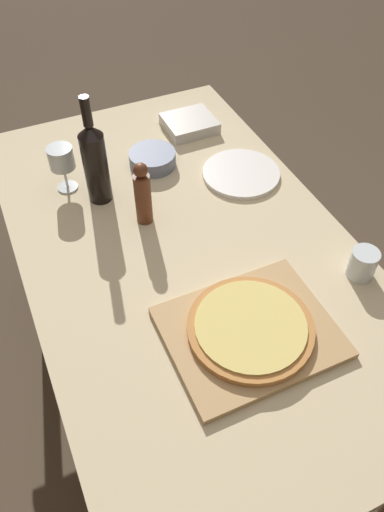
# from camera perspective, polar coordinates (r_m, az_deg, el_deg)

# --- Properties ---
(ground_plane) EXTENTS (12.00, 12.00, 0.00)m
(ground_plane) POSITION_cam_1_polar(r_m,az_deg,el_deg) (2.00, -0.51, -13.45)
(ground_plane) COLOR #4C3D2D
(dining_table) EXTENTS (0.89, 1.55, 0.73)m
(dining_table) POSITION_cam_1_polar(r_m,az_deg,el_deg) (1.46, -0.68, -1.06)
(dining_table) COLOR #CCB78E
(dining_table) RESTS_ON ground_plane
(cutting_board) EXTENTS (0.40, 0.32, 0.02)m
(cutting_board) POSITION_cam_1_polar(r_m,az_deg,el_deg) (1.21, 6.61, -8.62)
(cutting_board) COLOR tan
(cutting_board) RESTS_ON dining_table
(pizza) EXTENTS (0.30, 0.30, 0.02)m
(pizza) POSITION_cam_1_polar(r_m,az_deg,el_deg) (1.20, 6.69, -8.08)
(pizza) COLOR #BC7A3D
(pizza) RESTS_ON cutting_board
(wine_bottle) EXTENTS (0.07, 0.07, 0.34)m
(wine_bottle) POSITION_cam_1_polar(r_m,az_deg,el_deg) (1.49, -11.03, 10.55)
(wine_bottle) COLOR black
(wine_bottle) RESTS_ON dining_table
(pepper_mill) EXTENTS (0.05, 0.05, 0.20)m
(pepper_mill) POSITION_cam_1_polar(r_m,az_deg,el_deg) (1.42, -5.64, 6.99)
(pepper_mill) COLOR #5B2D19
(pepper_mill) RESTS_ON dining_table
(wine_glass) EXTENTS (0.08, 0.08, 0.15)m
(wine_glass) POSITION_cam_1_polar(r_m,az_deg,el_deg) (1.57, -14.71, 10.63)
(wine_glass) COLOR silver
(wine_glass) RESTS_ON dining_table
(small_bowl) EXTENTS (0.15, 0.15, 0.05)m
(small_bowl) POSITION_cam_1_polar(r_m,az_deg,el_deg) (1.67, -4.54, 11.02)
(small_bowl) COLOR slate
(small_bowl) RESTS_ON dining_table
(drinking_tumbler) EXTENTS (0.07, 0.07, 0.08)m
(drinking_tumbler) POSITION_cam_1_polar(r_m,az_deg,el_deg) (1.37, 18.92, -0.84)
(drinking_tumbler) COLOR silver
(drinking_tumbler) RESTS_ON dining_table
(dinner_plate) EXTENTS (0.25, 0.25, 0.01)m
(dinner_plate) POSITION_cam_1_polar(r_m,az_deg,el_deg) (1.64, 5.63, 9.38)
(dinner_plate) COLOR white
(dinner_plate) RESTS_ON dining_table
(food_container) EXTENTS (0.17, 0.16, 0.04)m
(food_container) POSITION_cam_1_polar(r_m,az_deg,el_deg) (1.84, -0.28, 14.89)
(food_container) COLOR #BCB7AD
(food_container) RESTS_ON dining_table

